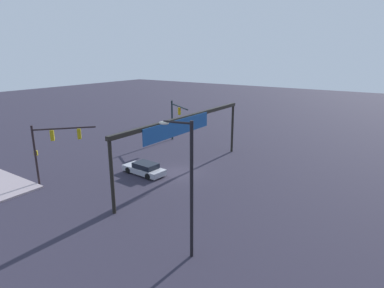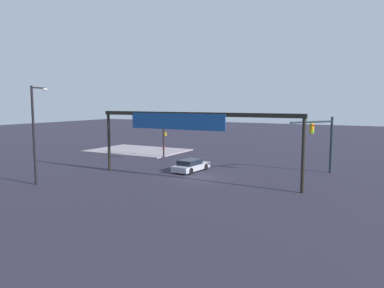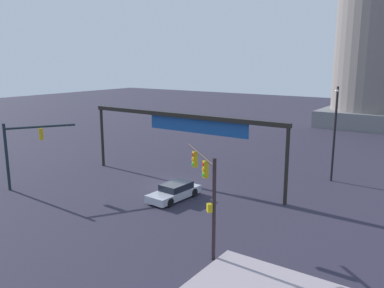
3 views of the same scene
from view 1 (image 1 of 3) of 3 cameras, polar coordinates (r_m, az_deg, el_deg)
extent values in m
plane|color=#2C2838|center=(32.64, -2.63, -5.10)|extent=(178.49, 178.49, 0.00)
cylinder|color=black|center=(32.18, -26.11, -1.85)|extent=(0.20, 0.20, 5.54)
cylinder|color=black|center=(31.14, -21.76, 2.60)|extent=(4.17, 3.68, 0.15)
cube|color=#AE9611|center=(31.44, -23.65, 1.39)|extent=(0.41, 0.41, 0.95)
cylinder|color=red|center=(31.52, -23.66, 1.98)|extent=(0.19, 0.18, 0.20)
cylinder|color=orange|center=(31.59, -23.61, 1.45)|extent=(0.19, 0.18, 0.20)
cylinder|color=green|center=(31.66, -23.55, 0.92)|extent=(0.19, 0.18, 0.20)
cube|color=#AE9611|center=(31.13, -19.46, 1.69)|extent=(0.41, 0.41, 0.95)
cylinder|color=red|center=(31.22, -19.49, 2.28)|extent=(0.19, 0.18, 0.20)
cylinder|color=orange|center=(31.29, -19.44, 1.75)|extent=(0.19, 0.18, 0.20)
cylinder|color=green|center=(31.36, -19.39, 1.22)|extent=(0.19, 0.18, 0.20)
cube|color=#AE9611|center=(32.36, -26.07, -1.47)|extent=(0.38, 0.38, 0.44)
cylinder|color=black|center=(44.58, -3.56, 4.25)|extent=(0.23, 0.23, 5.48)
cylinder|color=black|center=(41.67, -2.29, 6.68)|extent=(3.00, 4.72, 0.17)
cube|color=#BF9610|center=(41.78, -2.29, 5.86)|extent=(0.39, 0.41, 0.95)
cylinder|color=red|center=(41.79, -2.09, 6.27)|extent=(0.16, 0.20, 0.20)
cylinder|color=orange|center=(41.84, -2.08, 5.87)|extent=(0.16, 0.20, 0.20)
cylinder|color=green|center=(41.89, -2.08, 5.46)|extent=(0.16, 0.20, 0.20)
cylinder|color=black|center=(18.17, -0.07, -8.64)|extent=(0.20, 0.20, 8.22)
cylinder|color=black|center=(17.24, -2.61, 3.87)|extent=(0.47, 1.63, 0.12)
ellipsoid|color=silver|center=(17.61, -5.04, 3.75)|extent=(0.42, 0.65, 0.20)
cylinder|color=black|center=(39.00, 7.19, 2.63)|extent=(0.28, 0.28, 5.67)
cylinder|color=black|center=(24.32, -14.08, -5.91)|extent=(0.28, 0.28, 5.67)
cube|color=black|center=(30.35, -0.95, 4.79)|extent=(19.51, 0.35, 0.35)
cube|color=#19498F|center=(29.14, -2.37, 2.98)|extent=(9.58, 0.08, 1.43)
cube|color=#AEAFBB|center=(32.46, -8.55, -4.57)|extent=(2.06, 4.65, 0.55)
cube|color=black|center=(32.10, -8.25, -3.80)|extent=(1.71, 2.46, 0.50)
cylinder|color=black|center=(32.97, -11.29, -4.59)|extent=(0.26, 0.65, 0.64)
cylinder|color=black|center=(34.01, -9.19, -3.85)|extent=(0.26, 0.65, 0.64)
cylinder|color=black|center=(31.01, -7.84, -5.76)|extent=(0.26, 0.65, 0.64)
cylinder|color=black|center=(32.11, -5.72, -4.92)|extent=(0.26, 0.65, 0.64)
camera|label=2|loc=(41.63, 49.43, 3.71)|focal=34.60mm
camera|label=3|loc=(43.91, -50.26, 8.50)|focal=36.98mm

